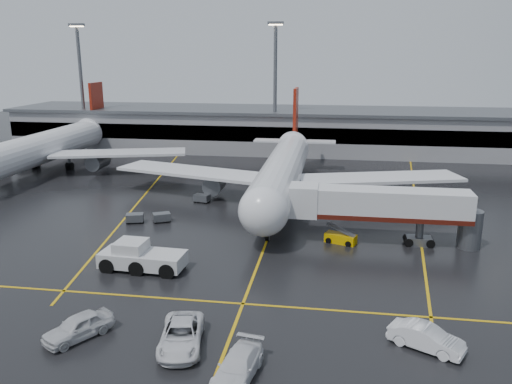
# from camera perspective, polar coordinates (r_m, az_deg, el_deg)

# --- Properties ---
(ground) EXTENTS (220.00, 220.00, 0.00)m
(ground) POSITION_cam_1_polar(r_m,az_deg,el_deg) (62.83, 2.08, -3.13)
(ground) COLOR black
(ground) RESTS_ON ground
(apron_line_centre) EXTENTS (0.25, 90.00, 0.02)m
(apron_line_centre) POSITION_cam_1_polar(r_m,az_deg,el_deg) (62.82, 2.08, -3.12)
(apron_line_centre) COLOR gold
(apron_line_centre) RESTS_ON ground
(apron_line_stop) EXTENTS (60.00, 0.25, 0.02)m
(apron_line_stop) POSITION_cam_1_polar(r_m,az_deg,el_deg) (42.66, -1.45, -12.22)
(apron_line_stop) COLOR gold
(apron_line_stop) RESTS_ON ground
(apron_line_left) EXTENTS (9.99, 69.35, 0.02)m
(apron_line_left) POSITION_cam_1_polar(r_m,az_deg,el_deg) (76.85, -12.00, -0.07)
(apron_line_left) COLOR gold
(apron_line_left) RESTS_ON ground
(apron_line_right) EXTENTS (7.57, 69.64, 0.02)m
(apron_line_right) POSITION_cam_1_polar(r_m,az_deg,el_deg) (72.89, 17.23, -1.24)
(apron_line_right) COLOR gold
(apron_line_right) RESTS_ON ground
(terminal) EXTENTS (122.00, 19.00, 8.60)m
(terminal) POSITION_cam_1_polar(r_m,az_deg,el_deg) (108.55, 5.08, 6.86)
(terminal) COLOR gray
(terminal) RESTS_ON ground
(light_mast_left) EXTENTS (3.00, 1.20, 25.45)m
(light_mast_left) POSITION_cam_1_polar(r_m,az_deg,el_deg) (113.92, -18.73, 11.66)
(light_mast_left) COLOR #595B60
(light_mast_left) RESTS_ON ground
(light_mast_mid) EXTENTS (3.00, 1.20, 25.45)m
(light_mast_mid) POSITION_cam_1_polar(r_m,az_deg,el_deg) (102.15, 2.13, 12.12)
(light_mast_mid) COLOR #595B60
(light_mast_mid) RESTS_ON ground
(main_airliner) EXTENTS (48.80, 45.60, 14.10)m
(main_airliner) POSITION_cam_1_polar(r_m,az_deg,el_deg) (71.03, 3.03, 2.51)
(main_airliner) COLOR silver
(main_airliner) RESTS_ON ground
(second_airliner) EXTENTS (48.80, 45.60, 14.10)m
(second_airliner) POSITION_cam_1_polar(r_m,az_deg,el_deg) (95.82, -22.11, 4.67)
(second_airliner) COLOR silver
(second_airliner) RESTS_ON ground
(jet_bridge) EXTENTS (19.90, 3.40, 6.05)m
(jet_bridge) POSITION_cam_1_polar(r_m,az_deg,el_deg) (55.79, 13.59, -1.67)
(jet_bridge) COLOR silver
(jet_bridge) RESTS_ON ground
(pushback_tractor) EXTENTS (8.03, 3.77, 2.81)m
(pushback_tractor) POSITION_cam_1_polar(r_m,az_deg,el_deg) (49.80, -12.62, -7.08)
(pushback_tractor) COLOR silver
(pushback_tractor) RESTS_ON ground
(belt_loader) EXTENTS (3.55, 2.44, 2.07)m
(belt_loader) POSITION_cam_1_polar(r_m,az_deg,el_deg) (56.02, 9.32, -5.06)
(belt_loader) COLOR #D9A300
(belt_loader) RESTS_ON ground
(service_van_a) EXTENTS (3.82, 6.48, 1.69)m
(service_van_a) POSITION_cam_1_polar(r_m,az_deg,el_deg) (37.09, -8.24, -15.40)
(service_van_a) COLOR silver
(service_van_a) RESTS_ON ground
(service_van_b) EXTENTS (3.01, 5.71, 1.58)m
(service_van_b) POSITION_cam_1_polar(r_m,az_deg,el_deg) (33.79, -2.02, -18.66)
(service_van_b) COLOR silver
(service_van_b) RESTS_ON ground
(service_van_c) EXTENTS (5.31, 3.96, 1.67)m
(service_van_c) POSITION_cam_1_polar(r_m,az_deg,el_deg) (38.31, 18.26, -15.01)
(service_van_c) COLOR silver
(service_van_c) RESTS_ON ground
(service_van_d) EXTENTS (4.46, 5.36, 1.73)m
(service_van_d) POSITION_cam_1_polar(r_m,az_deg,el_deg) (39.78, -19.01, -13.86)
(service_van_d) COLOR silver
(service_van_d) RESTS_ON ground
(baggage_cart_a) EXTENTS (2.38, 2.09, 1.12)m
(baggage_cart_a) POSITION_cam_1_polar(r_m,az_deg,el_deg) (62.99, -10.37, -2.73)
(baggage_cart_a) COLOR #595B60
(baggage_cart_a) RESTS_ON ground
(baggage_cart_b) EXTENTS (2.28, 1.79, 1.12)m
(baggage_cart_b) POSITION_cam_1_polar(r_m,az_deg,el_deg) (63.38, -13.22, -2.78)
(baggage_cart_b) COLOR #595B60
(baggage_cart_b) RESTS_ON ground
(baggage_cart_c) EXTENTS (2.21, 1.65, 1.12)m
(baggage_cart_c) POSITION_cam_1_polar(r_m,az_deg,el_deg) (70.52, -6.00, -0.65)
(baggage_cart_c) COLOR #595B60
(baggage_cart_c) RESTS_ON ground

